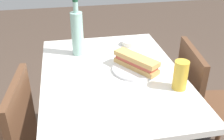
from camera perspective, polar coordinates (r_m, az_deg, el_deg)
The scene contains 8 objects.
dining_table at distance 1.43m, azimuth -0.00°, elevation -5.83°, with size 0.97×0.71×0.77m.
chair_far at distance 1.69m, azimuth 18.66°, elevation -7.06°, with size 0.45×0.45×0.86m.
plate_near at distance 1.38m, azimuth 5.13°, elevation 0.21°, with size 0.24×0.24×0.01m, color white.
baguette_sandwich_near at distance 1.36m, azimuth 5.20°, elevation 1.73°, with size 0.25×0.20×0.07m.
knife_near at distance 1.42m, azimuth 6.34°, elevation 1.52°, with size 0.17×0.07×0.01m.
water_bottle at distance 1.51m, azimuth -7.46°, elevation 7.94°, with size 0.07×0.07×0.32m.
beer_glass at distance 1.24m, azimuth 14.49°, elevation -1.08°, with size 0.07×0.07×0.14m, color gold.
olive_bowl at distance 1.67m, azimuth 3.99°, elevation 5.87°, with size 0.11×0.11×0.03m, color silver.
Camera 1 is at (1.15, -0.22, 1.45)m, focal length 42.60 mm.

